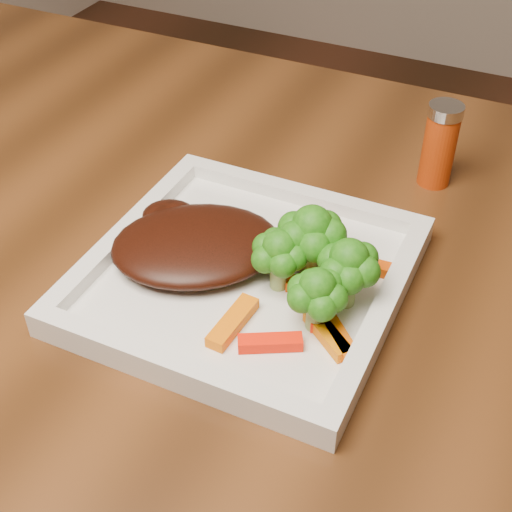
% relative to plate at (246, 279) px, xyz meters
% --- Properties ---
extents(plate, '(0.27, 0.27, 0.01)m').
position_rel_plate_xyz_m(plate, '(0.00, 0.00, 0.00)').
color(plate, white).
rests_on(plate, dining_table).
extents(steak, '(0.19, 0.18, 0.03)m').
position_rel_plate_xyz_m(steak, '(-0.05, 0.00, 0.02)').
color(steak, black).
rests_on(steak, plate).
extents(broccoli_0, '(0.07, 0.07, 0.07)m').
position_rel_plate_xyz_m(broccoli_0, '(0.05, 0.03, 0.04)').
color(broccoli_0, '#336711').
rests_on(broccoli_0, plate).
extents(broccoli_1, '(0.07, 0.07, 0.06)m').
position_rel_plate_xyz_m(broccoli_1, '(0.09, 0.00, 0.04)').
color(broccoli_1, '#106111').
rests_on(broccoli_1, plate).
extents(broccoli_2, '(0.07, 0.07, 0.06)m').
position_rel_plate_xyz_m(broccoli_2, '(0.08, -0.03, 0.04)').
color(broccoli_2, '#2D6F12').
rests_on(broccoli_2, plate).
extents(broccoli_3, '(0.07, 0.07, 0.06)m').
position_rel_plate_xyz_m(broccoli_3, '(0.03, -0.00, 0.04)').
color(broccoli_3, '#295E0F').
rests_on(broccoli_3, plate).
extents(carrot_0, '(0.05, 0.04, 0.01)m').
position_rel_plate_xyz_m(carrot_0, '(0.06, -0.07, 0.01)').
color(carrot_0, '#FF1B04').
rests_on(carrot_0, plate).
extents(carrot_1, '(0.05, 0.04, 0.01)m').
position_rel_plate_xyz_m(carrot_1, '(0.09, -0.04, 0.01)').
color(carrot_1, orange).
rests_on(carrot_1, plate).
extents(carrot_2, '(0.02, 0.06, 0.01)m').
position_rel_plate_xyz_m(carrot_2, '(0.02, -0.06, 0.01)').
color(carrot_2, orange).
rests_on(carrot_2, plate).
extents(carrot_3, '(0.05, 0.02, 0.01)m').
position_rel_plate_xyz_m(carrot_3, '(0.10, 0.05, 0.01)').
color(carrot_3, '#C93E03').
rests_on(carrot_3, plate).
extents(carrot_4, '(0.04, 0.06, 0.01)m').
position_rel_plate_xyz_m(carrot_4, '(0.03, 0.07, 0.01)').
color(carrot_4, red).
rests_on(carrot_4, plate).
extents(carrot_5, '(0.04, 0.05, 0.01)m').
position_rel_plate_xyz_m(carrot_5, '(0.07, -0.02, 0.01)').
color(carrot_5, '#FF2404').
rests_on(carrot_5, plate).
extents(carrot_6, '(0.05, 0.02, 0.01)m').
position_rel_plate_xyz_m(carrot_6, '(0.06, 0.01, 0.01)').
color(carrot_6, '#DF4203').
rests_on(carrot_6, plate).
extents(spice_shaker, '(0.04, 0.04, 0.09)m').
position_rel_plate_xyz_m(spice_shaker, '(0.11, 0.23, 0.04)').
color(spice_shaker, '#A83109').
rests_on(spice_shaker, dining_table).
extents(carrot_7, '(0.05, 0.05, 0.01)m').
position_rel_plate_xyz_m(carrot_7, '(0.10, -0.04, 0.01)').
color(carrot_7, '#CA4E03').
rests_on(carrot_7, plate).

